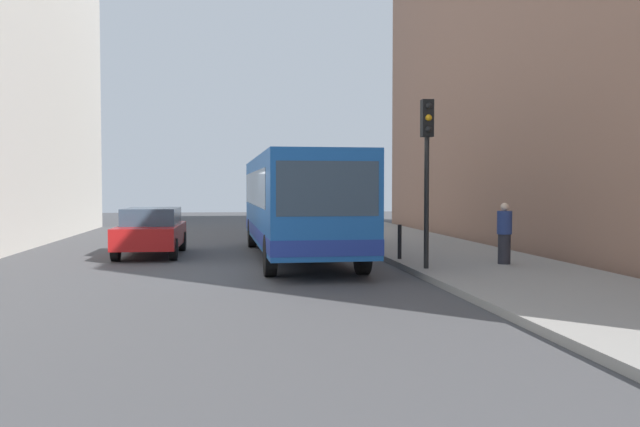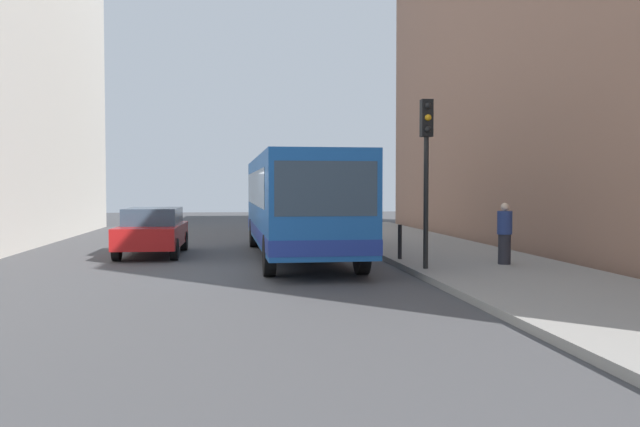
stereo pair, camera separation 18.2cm
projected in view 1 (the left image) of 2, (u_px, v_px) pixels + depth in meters
name	position (u px, v px, depth m)	size (l,w,h in m)	color
ground_plane	(278.00, 271.00, 16.76)	(80.00, 80.00, 0.00)	#424244
sidewalk	(480.00, 265.00, 17.50)	(4.40, 40.00, 0.15)	gray
building_right	(612.00, 30.00, 22.00)	(7.00, 32.00, 14.75)	#936B56
bus	(297.00, 201.00, 19.79)	(2.75, 11.07, 3.00)	#19519E
car_beside_bus	(152.00, 230.00, 20.57)	(1.91, 4.43, 1.48)	maroon
traffic_light	(427.00, 151.00, 15.95)	(0.28, 0.33, 4.10)	black
bollard_near	(400.00, 242.00, 18.18)	(0.11, 0.11, 0.95)	black
bollard_mid	(376.00, 234.00, 21.11)	(0.11, 0.11, 0.95)	black
bollard_far	(358.00, 228.00, 24.04)	(0.11, 0.11, 0.95)	black
bollard_farthest	(344.00, 224.00, 26.97)	(0.11, 0.11, 0.95)	black
pedestrian_near_signal	(504.00, 234.00, 16.97)	(0.38, 0.38, 1.58)	#26262D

